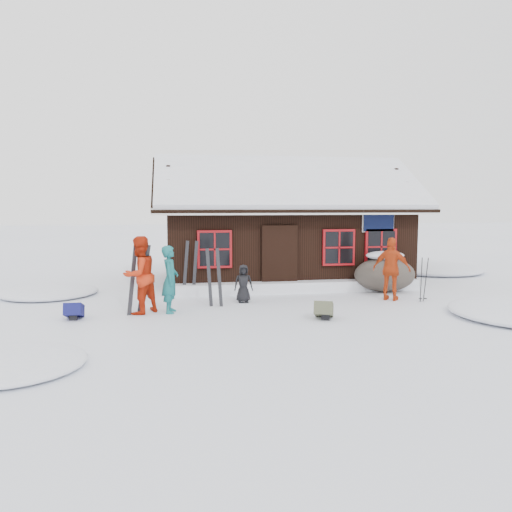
% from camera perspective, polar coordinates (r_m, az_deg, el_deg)
% --- Properties ---
extents(ground, '(120.00, 120.00, 0.00)m').
position_cam_1_polar(ground, '(13.00, 1.10, -6.01)').
color(ground, white).
rests_on(ground, ground).
extents(mountain_hut, '(8.90, 6.09, 4.42)m').
position_cam_1_polar(mountain_hut, '(17.94, 2.85, 2.32)').
color(mountain_hut, black).
rests_on(mountain_hut, ground).
extents(snow_drift, '(7.60, 0.60, 0.35)m').
position_cam_1_polar(snow_drift, '(15.45, 5.02, -3.48)').
color(snow_drift, white).
rests_on(snow_drift, ground).
extents(snow_mounds, '(20.60, 13.20, 0.48)m').
position_cam_1_polar(snow_mounds, '(15.15, 5.94, -4.35)').
color(snow_mounds, white).
rests_on(snow_mounds, ground).
extents(skier_teal, '(0.48, 0.66, 1.68)m').
position_cam_1_polar(skier_teal, '(12.55, -9.79, -2.64)').
color(skier_teal, '#156467').
rests_on(skier_teal, ground).
extents(skier_orange_left, '(1.17, 1.17, 1.92)m').
position_cam_1_polar(skier_orange_left, '(12.56, -13.16, -2.14)').
color(skier_orange_left, red).
rests_on(skier_orange_left, ground).
extents(skier_orange_right, '(1.09, 0.98, 1.77)m').
position_cam_1_polar(skier_orange_right, '(14.47, 15.23, -1.45)').
color(skier_orange_right, '#C13C13').
rests_on(skier_orange_right, ground).
extents(skier_crouched, '(0.53, 0.36, 1.05)m').
position_cam_1_polar(skier_crouched, '(13.70, -1.45, -3.17)').
color(skier_crouched, black).
rests_on(skier_crouched, ground).
extents(boulder, '(1.91, 1.43, 1.13)m').
position_cam_1_polar(boulder, '(15.96, 14.49, -1.93)').
color(boulder, '#534C43').
rests_on(boulder, ground).
extents(ski_pair_left, '(0.60, 0.28, 1.75)m').
position_cam_1_polar(ski_pair_left, '(12.59, -13.32, -2.72)').
color(ski_pair_left, black).
rests_on(ski_pair_left, ground).
extents(ski_pair_mid, '(0.45, 0.09, 1.60)m').
position_cam_1_polar(ski_pair_mid, '(13.18, -4.79, -2.57)').
color(ski_pair_mid, black).
rests_on(ski_pair_mid, ground).
extents(ski_pair_right, '(0.51, 0.15, 1.68)m').
position_cam_1_polar(ski_pair_right, '(14.83, -7.52, -1.50)').
color(ski_pair_right, black).
rests_on(ski_pair_right, ground).
extents(ski_poles, '(0.23, 0.11, 1.27)m').
position_cam_1_polar(ski_poles, '(14.60, 18.59, -2.64)').
color(ski_poles, black).
rests_on(ski_poles, ground).
extents(backpack_blue, '(0.40, 0.52, 0.28)m').
position_cam_1_polar(backpack_blue, '(12.53, -20.08, -6.15)').
color(backpack_blue, '#131554').
rests_on(backpack_blue, ground).
extents(backpack_olive, '(0.61, 0.69, 0.31)m').
position_cam_1_polar(backpack_olive, '(11.92, 7.75, -6.39)').
color(backpack_olive, '#4D5039').
rests_on(backpack_olive, ground).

